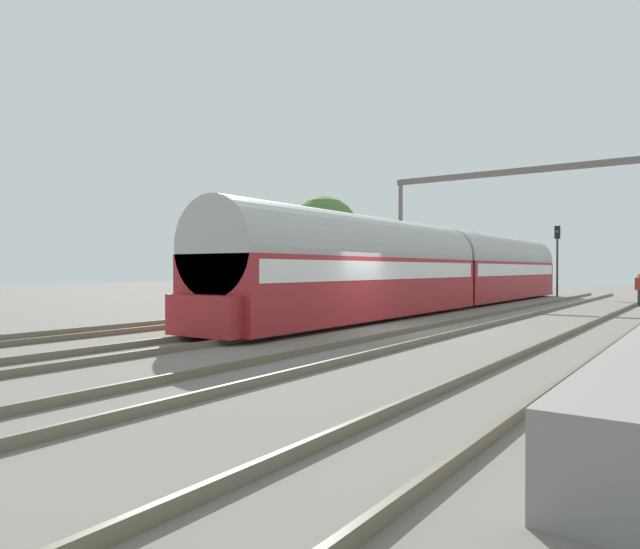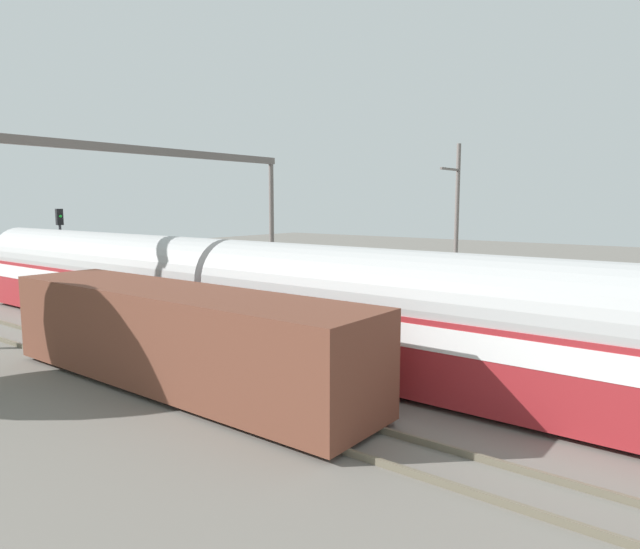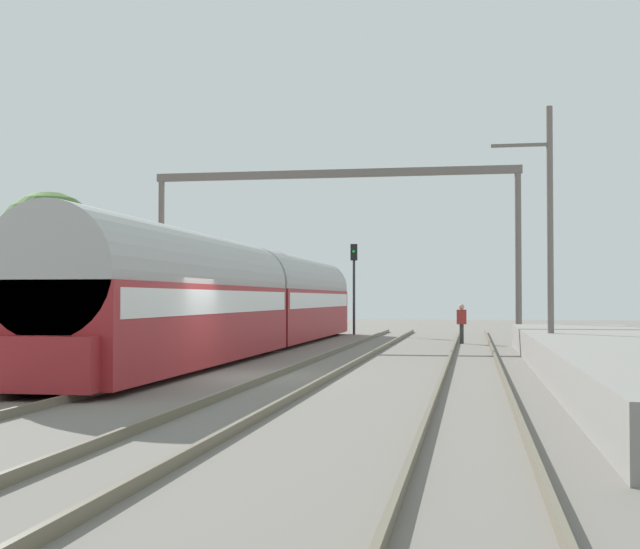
{
  "view_description": "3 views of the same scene",
  "coord_description": "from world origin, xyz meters",
  "px_view_note": "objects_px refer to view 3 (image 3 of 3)",
  "views": [
    {
      "loc": [
        9.02,
        -16.41,
        1.95
      ],
      "look_at": [
        -2.08,
        -0.42,
        1.76
      ],
      "focal_mm": 32.1,
      "sensor_mm": 36.0,
      "label": 1
    },
    {
      "loc": [
        -16.36,
        -4.7,
        5.33
      ],
      "look_at": [
        1.23,
        8.86,
        2.49
      ],
      "focal_mm": 31.87,
      "sensor_mm": 36.0,
      "label": 2
    },
    {
      "loc": [
        6.23,
        -21.67,
        1.99
      ],
      "look_at": [
        -1.04,
        20.22,
        3.14
      ],
      "focal_mm": 49.37,
      "sensor_mm": 36.0,
      "label": 3
    }
  ],
  "objects_px": {
    "freight_car": "(121,313)",
    "person_crossing": "(462,320)",
    "railway_signal_far": "(354,276)",
    "catenary_gantry": "(333,212)",
    "passenger_train": "(249,299)"
  },
  "relations": [
    {
      "from": "freight_car",
      "to": "person_crossing",
      "type": "bearing_deg",
      "value": 36.91
    },
    {
      "from": "passenger_train",
      "to": "freight_car",
      "type": "height_order",
      "value": "passenger_train"
    },
    {
      "from": "railway_signal_far",
      "to": "catenary_gantry",
      "type": "bearing_deg",
      "value": -88.89
    },
    {
      "from": "railway_signal_far",
      "to": "catenary_gantry",
      "type": "xyz_separation_m",
      "value": [
        0.16,
        -8.22,
        2.74
      ]
    },
    {
      "from": "railway_signal_far",
      "to": "catenary_gantry",
      "type": "distance_m",
      "value": 8.67
    },
    {
      "from": "railway_signal_far",
      "to": "catenary_gantry",
      "type": "height_order",
      "value": "catenary_gantry"
    },
    {
      "from": "person_crossing",
      "to": "railway_signal_far",
      "type": "relative_size",
      "value": 0.35
    },
    {
      "from": "passenger_train",
      "to": "railway_signal_far",
      "type": "height_order",
      "value": "railway_signal_far"
    },
    {
      "from": "freight_car",
      "to": "person_crossing",
      "type": "height_order",
      "value": "freight_car"
    },
    {
      "from": "passenger_train",
      "to": "catenary_gantry",
      "type": "relative_size",
      "value": 1.95
    },
    {
      "from": "person_crossing",
      "to": "catenary_gantry",
      "type": "xyz_separation_m",
      "value": [
        -5.76,
        0.53,
        4.89
      ]
    },
    {
      "from": "person_crossing",
      "to": "catenary_gantry",
      "type": "height_order",
      "value": "catenary_gantry"
    },
    {
      "from": "person_crossing",
      "to": "railway_signal_far",
      "type": "bearing_deg",
      "value": 130.7
    },
    {
      "from": "freight_car",
      "to": "catenary_gantry",
      "type": "distance_m",
      "value": 12.23
    },
    {
      "from": "freight_car",
      "to": "railway_signal_far",
      "type": "relative_size",
      "value": 2.62
    }
  ]
}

